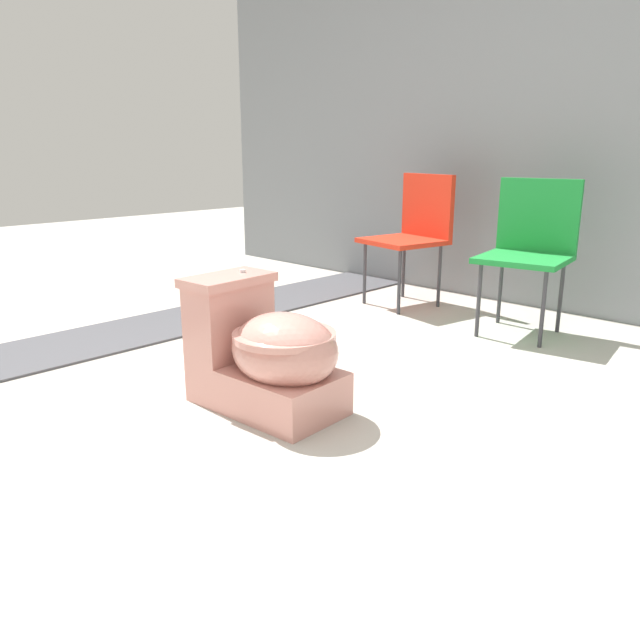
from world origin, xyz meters
TOP-DOWN VIEW (x-y plane):
  - ground_plane at (0.00, 0.00)m, footprint 14.00×14.00m
  - gravel_strip at (-1.39, 0.50)m, footprint 0.56×8.00m
  - toilet at (-0.07, 0.29)m, footprint 0.65×0.41m
  - folding_chair_left at (-0.69, 2.10)m, footprint 0.52×0.52m
  - folding_chair_middle at (0.14, 2.02)m, footprint 0.51×0.51m

SIDE VIEW (x-z plane):
  - ground_plane at x=0.00m, z-range 0.00..0.00m
  - gravel_strip at x=-1.39m, z-range 0.00..0.01m
  - toilet at x=-0.07m, z-range -0.04..0.48m
  - folding_chair_left at x=-0.69m, z-range 0.09..0.93m
  - folding_chair_middle at x=0.14m, z-range 0.09..0.93m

